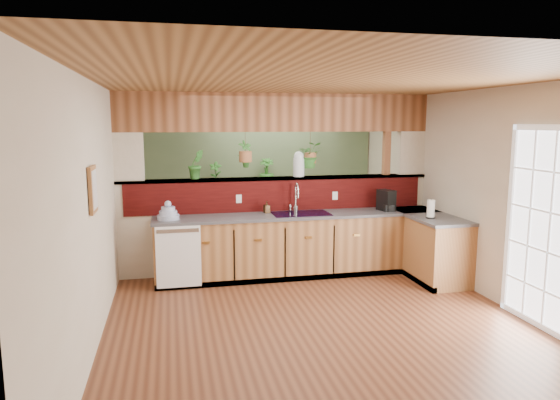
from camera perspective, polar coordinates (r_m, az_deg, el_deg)
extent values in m
cube|color=#5A301C|center=(6.37, 2.43, -11.20)|extent=(4.60, 7.00, 0.01)
cube|color=brown|center=(6.00, 2.59, 12.83)|extent=(4.60, 7.00, 0.01)
cube|color=beige|center=(9.45, -2.98, 3.46)|extent=(4.60, 0.02, 2.60)
cube|color=beige|center=(2.89, 20.94, -9.46)|extent=(4.60, 0.02, 2.60)
cube|color=beige|center=(5.89, -19.64, -0.28)|extent=(0.02, 7.00, 2.60)
cube|color=beige|center=(7.00, 21.03, 1.01)|extent=(0.02, 7.00, 2.60)
cube|color=beige|center=(7.45, -0.20, -2.84)|extent=(4.60, 0.15, 1.35)
cube|color=#3A0807|center=(7.29, -0.06, 0.50)|extent=(4.40, 0.02, 0.45)
cube|color=brown|center=(7.34, -0.21, 2.49)|extent=(4.60, 0.21, 0.04)
cube|color=brown|center=(7.30, -0.21, 9.96)|extent=(4.60, 0.15, 0.55)
cube|color=beige|center=(7.17, -16.90, 4.60)|extent=(0.40, 0.15, 0.70)
cube|color=beige|center=(8.02, 14.67, 5.10)|extent=(0.40, 0.15, 0.70)
cube|color=brown|center=(7.88, 11.97, 2.22)|extent=(0.10, 0.10, 2.60)
cube|color=brown|center=(7.34, -0.21, 2.49)|extent=(4.60, 0.21, 0.04)
cube|color=brown|center=(7.30, -0.21, 9.96)|extent=(4.60, 0.15, 0.55)
cube|color=#5C744F|center=(9.43, -2.96, 3.45)|extent=(4.55, 0.02, 2.55)
cube|color=brown|center=(7.20, 2.38, -5.24)|extent=(4.10, 0.60, 0.86)
cube|color=#444448|center=(7.11, 2.41, -1.72)|extent=(4.14, 0.64, 0.04)
cube|color=brown|center=(7.45, 16.45, -5.13)|extent=(0.60, 1.48, 0.86)
cube|color=#444448|center=(7.36, 16.60, -1.72)|extent=(0.64, 1.52, 0.04)
cube|color=brown|center=(7.83, 14.91, -4.40)|extent=(0.60, 0.60, 0.86)
cube|color=#444448|center=(7.74, 15.04, -1.15)|extent=(0.64, 0.64, 0.04)
cube|color=black|center=(7.06, 2.93, -8.83)|extent=(4.10, 0.06, 0.08)
cube|color=black|center=(7.43, 14.47, -8.20)|extent=(0.06, 1.48, 0.08)
cube|color=white|center=(6.67, -11.52, -6.39)|extent=(0.58, 0.02, 0.82)
cube|color=#B7B7B2|center=(6.58, -11.61, -3.47)|extent=(0.54, 0.01, 0.05)
cube|color=black|center=(7.11, 2.41, -1.68)|extent=(0.82, 0.50, 0.03)
cube|color=black|center=(7.08, 0.92, -2.42)|extent=(0.34, 0.40, 0.16)
cube|color=black|center=(7.17, 3.87, -2.29)|extent=(0.34, 0.40, 0.16)
cube|color=white|center=(5.99, 27.48, -3.05)|extent=(0.06, 1.02, 2.16)
cube|color=brown|center=(5.07, -20.60, 1.13)|extent=(0.03, 0.35, 0.45)
cube|color=silver|center=(5.07, -20.44, 1.14)|extent=(0.01, 0.27, 0.37)
cylinder|color=#B7B7B2|center=(7.28, 1.78, -0.95)|extent=(0.06, 0.06, 0.09)
cylinder|color=#B7B7B2|center=(7.26, 1.79, 0.31)|extent=(0.02, 0.02, 0.25)
torus|color=#B7B7B2|center=(7.18, 1.92, 1.24)|extent=(0.18, 0.08, 0.18)
cylinder|color=#B7B7B2|center=(7.11, 2.08, 0.65)|extent=(0.02, 0.02, 0.11)
cylinder|color=#B7B7B2|center=(7.26, 1.16, -0.83)|extent=(0.03, 0.03, 0.09)
cylinder|color=#A0ABCF|center=(6.83, -12.64, -1.92)|extent=(0.29, 0.29, 0.06)
cylinder|color=#A0ABCF|center=(6.82, -12.66, -1.43)|extent=(0.24, 0.24, 0.05)
cylinder|color=#A0ABCF|center=(6.81, -12.67, -0.98)|extent=(0.18, 0.18, 0.05)
sphere|color=#A0ABCF|center=(6.80, -12.69, -0.45)|extent=(0.09, 0.09, 0.09)
imported|color=#3C2715|center=(7.14, -1.54, -0.81)|extent=(0.09, 0.10, 0.17)
cube|color=black|center=(7.49, 12.04, -0.03)|extent=(0.16, 0.26, 0.31)
cube|color=black|center=(7.43, 12.31, -0.91)|extent=(0.14, 0.10, 0.10)
cylinder|color=silver|center=(7.45, 12.22, -0.56)|extent=(0.08, 0.08, 0.08)
cylinder|color=black|center=(7.06, 16.81, -1.93)|extent=(0.12, 0.12, 0.02)
cylinder|color=#B7B7B2|center=(7.04, 16.86, -0.93)|extent=(0.02, 0.02, 0.27)
cylinder|color=white|center=(7.04, 16.86, -0.93)|extent=(0.10, 0.10, 0.23)
cylinder|color=silver|center=(7.40, 2.15, 3.77)|extent=(0.17, 0.17, 0.28)
sphere|color=silver|center=(7.38, 2.16, 4.99)|extent=(0.15, 0.15, 0.15)
imported|color=#2B6924|center=(7.16, -9.56, 4.04)|extent=(0.28, 0.26, 0.42)
cylinder|color=brown|center=(7.21, -3.99, 6.61)|extent=(0.01, 0.01, 0.29)
cylinder|color=#935A35|center=(7.22, -3.97, 4.97)|extent=(0.18, 0.18, 0.16)
imported|color=#2B6924|center=(7.21, -3.99, 6.85)|extent=(0.25, 0.21, 0.39)
cylinder|color=brown|center=(7.42, 3.49, 6.55)|extent=(0.01, 0.01, 0.32)
cylinder|color=#935A35|center=(7.43, 3.47, 4.84)|extent=(0.18, 0.18, 0.15)
imported|color=#2B6924|center=(7.42, 3.49, 6.63)|extent=(0.40, 0.36, 0.38)
cube|color=black|center=(9.28, -3.94, -1.63)|extent=(1.72, 0.97, 1.11)
imported|color=#2B6924|center=(9.11, -7.38, 3.03)|extent=(0.26, 0.20, 0.43)
imported|color=#2B6924|center=(9.24, -1.54, 3.32)|extent=(0.29, 0.29, 0.48)
imported|color=#2B6924|center=(8.95, 5.54, -2.84)|extent=(0.84, 0.79, 0.76)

